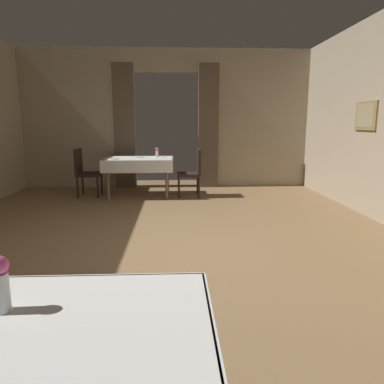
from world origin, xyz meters
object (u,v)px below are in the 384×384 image
plate_mid_c (114,159)px  chair_mid_left (85,170)px  flower_vase_mid (157,152)px  plate_mid_b (139,157)px  dining_table_mid (139,163)px  flower_vase_near (0,282)px  chair_mid_right (193,170)px

plate_mid_c → chair_mid_left: bearing=160.0°
flower_vase_mid → plate_mid_b: bearing=-167.5°
dining_table_mid → plate_mid_b: bearing=91.6°
flower_vase_mid → plate_mid_c: flower_vase_mid is taller
chair_mid_left → plate_mid_c: 0.68m
chair_mid_left → dining_table_mid: bearing=-0.5°
chair_mid_left → plate_mid_b: 1.08m
plate_mid_b → flower_vase_near: bearing=-89.1°
chair_mid_right → plate_mid_c: 1.52m
chair_mid_right → flower_vase_mid: size_ratio=4.78×
dining_table_mid → plate_mid_b: size_ratio=7.29×
flower_vase_near → plate_mid_b: 5.83m
flower_vase_near → flower_vase_mid: (0.26, 5.91, -0.01)m
dining_table_mid → flower_vase_mid: (0.35, 0.17, 0.20)m
chair_mid_left → flower_vase_mid: (1.40, 0.16, 0.34)m
chair_mid_left → flower_vase_near: bearing=-78.8°
flower_vase_mid → chair_mid_left: bearing=-173.4°
dining_table_mid → flower_vase_near: (0.09, -5.74, 0.21)m
dining_table_mid → flower_vase_mid: 0.44m
plate_mid_c → flower_vase_mid: bearing=25.4°
chair_mid_right → dining_table_mid: bearing=174.5°
plate_mid_c → plate_mid_b: bearing=34.1°
chair_mid_left → plate_mid_c: chair_mid_left is taller
plate_mid_c → dining_table_mid: bearing=25.0°
flower_vase_near → plate_mid_b: flower_vase_near is taller
chair_mid_left → flower_vase_near: (1.14, -5.74, 0.35)m
flower_vase_mid → plate_mid_c: (-0.80, -0.38, -0.10)m
plate_mid_b → plate_mid_c: size_ratio=0.88×
flower_vase_mid → plate_mid_b: (-0.35, -0.08, -0.10)m
dining_table_mid → chair_mid_left: (-1.05, 0.01, -0.14)m
flower_vase_near → chair_mid_left: bearing=101.2°
dining_table_mid → plate_mid_c: size_ratio=6.39×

